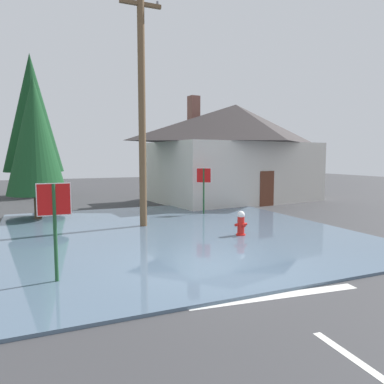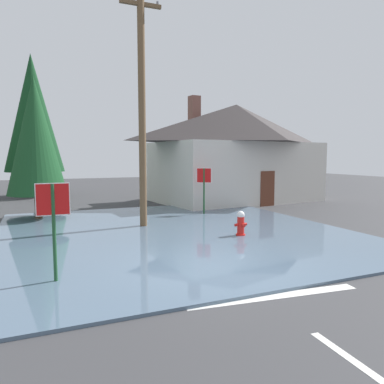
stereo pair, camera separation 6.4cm
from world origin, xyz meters
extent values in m
cube|color=#38383A|center=(0.00, 0.00, -0.05)|extent=(80.00, 80.00, 0.10)
cube|color=#4C6075|center=(0.50, 4.52, 0.04)|extent=(12.27, 13.13, 0.07)
cube|color=silver|center=(0.26, -2.14, 0.00)|extent=(3.81, 0.67, 0.01)
cylinder|color=#1E4C28|center=(-3.81, 0.36, 1.12)|extent=(0.08, 0.08, 2.24)
cube|color=white|center=(-3.81, 0.36, 1.90)|extent=(0.72, 0.03, 0.72)
cube|color=red|center=(-3.81, 0.36, 1.90)|extent=(0.68, 0.04, 0.68)
cylinder|color=red|center=(2.39, 2.81, 0.06)|extent=(0.33, 0.33, 0.11)
cylinder|color=red|center=(2.39, 2.81, 0.42)|extent=(0.24, 0.24, 0.61)
sphere|color=white|center=(2.39, 2.81, 0.80)|extent=(0.27, 0.27, 0.27)
cylinder|color=red|center=(2.21, 2.81, 0.45)|extent=(0.11, 0.10, 0.10)
cylinder|color=red|center=(2.57, 2.81, 0.45)|extent=(0.11, 0.10, 0.10)
cylinder|color=red|center=(2.39, 2.63, 0.45)|extent=(0.12, 0.11, 0.12)
cylinder|color=brown|center=(-0.29, 5.82, 4.58)|extent=(0.28, 0.28, 9.15)
cube|color=brown|center=(-0.29, 5.82, 8.55)|extent=(1.60, 0.14, 0.14)
cylinder|color=slate|center=(0.38, 5.82, 8.68)|extent=(0.10, 0.10, 0.12)
cylinder|color=#1E4C28|center=(3.23, 7.67, 1.13)|extent=(0.08, 0.08, 2.26)
cube|color=white|center=(3.23, 7.67, 1.92)|extent=(0.61, 0.41, 0.71)
cube|color=red|center=(3.23, 7.67, 1.92)|extent=(0.58, 0.39, 0.67)
cube|color=beige|center=(7.50, 12.07, 1.84)|extent=(10.39, 7.10, 3.68)
pyramid|color=#332D2D|center=(7.50, 12.07, 4.87)|extent=(11.22, 7.67, 2.39)
cube|color=brown|center=(4.95, 12.85, 5.47)|extent=(0.67, 0.67, 2.15)
cube|color=#592D1E|center=(7.86, 9.07, 1.00)|extent=(1.00, 0.18, 2.00)
cylinder|color=#4C3823|center=(-4.31, 19.57, 0.88)|extent=(0.49, 0.49, 1.77)
cone|color=#143D1E|center=(-4.31, 19.57, 5.80)|extent=(3.93, 3.93, 8.06)
cylinder|color=#4C3823|center=(-4.15, 9.41, 0.57)|extent=(0.32, 0.32, 1.14)
cone|color=#194723|center=(-4.15, 9.41, 3.74)|extent=(2.54, 2.54, 5.20)
camera|label=1|loc=(-4.11, -7.97, 2.84)|focal=33.71mm
camera|label=2|loc=(-4.06, -8.00, 2.84)|focal=33.71mm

